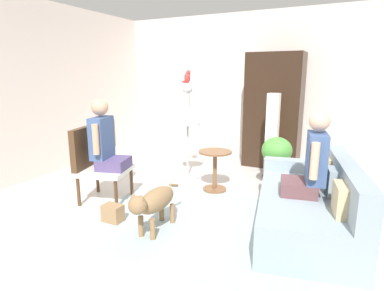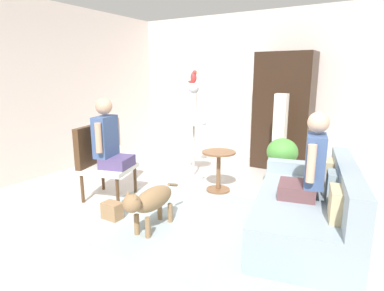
# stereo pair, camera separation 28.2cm
# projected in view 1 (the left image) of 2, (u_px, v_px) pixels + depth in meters

# --- Properties ---
(ground_plane) EXTENTS (7.28, 7.28, 0.00)m
(ground_plane) POSITION_uv_depth(u_px,v_px,m) (193.00, 219.00, 3.73)
(ground_plane) COLOR beige
(back_wall) EXTENTS (6.49, 0.12, 2.80)m
(back_wall) POSITION_uv_depth(u_px,v_px,m) (265.00, 88.00, 6.12)
(back_wall) COLOR silver
(back_wall) RESTS_ON ground
(left_wall) EXTENTS (0.12, 6.67, 2.80)m
(left_wall) POSITION_uv_depth(u_px,v_px,m) (30.00, 91.00, 5.00)
(left_wall) COLOR silver
(left_wall) RESTS_ON ground
(area_rug) EXTENTS (2.59, 1.98, 0.01)m
(area_rug) POSITION_uv_depth(u_px,v_px,m) (200.00, 223.00, 3.64)
(area_rug) COLOR #9EB2B7
(area_rug) RESTS_ON ground
(couch) EXTENTS (1.27, 1.94, 0.79)m
(couch) POSITION_uv_depth(u_px,v_px,m) (311.00, 206.00, 3.41)
(couch) COLOR #8EA0AD
(couch) RESTS_ON ground
(armchair) EXTENTS (0.75, 0.75, 0.98)m
(armchair) POSITION_uv_depth(u_px,v_px,m) (95.00, 160.00, 4.22)
(armchair) COLOR #4C331E
(armchair) RESTS_ON ground
(person_on_couch) EXTENTS (0.49, 0.54, 0.88)m
(person_on_couch) POSITION_uv_depth(u_px,v_px,m) (311.00, 162.00, 3.29)
(person_on_couch) COLOR brown
(person_on_armchair) EXTENTS (0.51, 0.53, 0.91)m
(person_on_armchair) POSITION_uv_depth(u_px,v_px,m) (105.00, 140.00, 4.13)
(person_on_armchair) COLOR #534476
(round_end_table) EXTENTS (0.48, 0.48, 0.59)m
(round_end_table) POSITION_uv_depth(u_px,v_px,m) (215.00, 167.00, 4.60)
(round_end_table) COLOR brown
(round_end_table) RESTS_ON ground
(dog) EXTENTS (0.25, 0.91, 0.54)m
(dog) POSITION_uv_depth(u_px,v_px,m) (154.00, 202.00, 3.38)
(dog) COLOR olive
(dog) RESTS_ON ground
(bird_cage_stand) EXTENTS (0.40, 0.40, 1.52)m
(bird_cage_stand) POSITION_uv_depth(u_px,v_px,m) (188.00, 131.00, 5.08)
(bird_cage_stand) COLOR silver
(bird_cage_stand) RESTS_ON ground
(parrot) EXTENTS (0.17, 0.10, 0.20)m
(parrot) POSITION_uv_depth(u_px,v_px,m) (187.00, 77.00, 4.90)
(parrot) COLOR red
(parrot) RESTS_ON bird_cage_stand
(potted_plant) EXTENTS (0.43, 0.43, 0.78)m
(potted_plant) POSITION_uv_depth(u_px,v_px,m) (276.00, 156.00, 4.63)
(potted_plant) COLOR #996047
(potted_plant) RESTS_ON ground
(column_lamp) EXTENTS (0.20, 0.20, 1.37)m
(column_lamp) POSITION_uv_depth(u_px,v_px,m) (272.00, 137.00, 5.11)
(column_lamp) COLOR #4C4742
(column_lamp) RESTS_ON ground
(armoire_cabinet) EXTENTS (0.96, 0.56, 2.02)m
(armoire_cabinet) POSITION_uv_depth(u_px,v_px,m) (274.00, 111.00, 5.73)
(armoire_cabinet) COLOR black
(armoire_cabinet) RESTS_ON ground
(handbag) EXTENTS (0.23, 0.15, 0.20)m
(handbag) POSITION_uv_depth(u_px,v_px,m) (113.00, 213.00, 3.66)
(handbag) COLOR #99724C
(handbag) RESTS_ON ground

